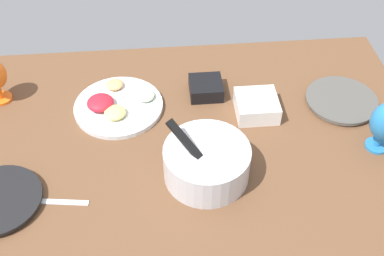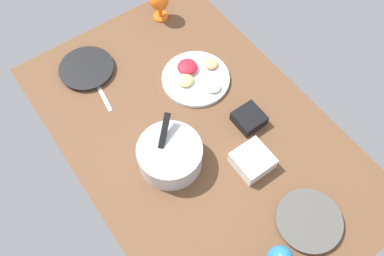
% 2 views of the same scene
% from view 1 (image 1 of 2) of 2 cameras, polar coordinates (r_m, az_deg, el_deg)
% --- Properties ---
extents(ground_plane, '(1.60, 1.04, 0.04)m').
position_cam_1_polar(ground_plane, '(1.61, -0.37, -1.52)').
color(ground_plane, brown).
extents(dinner_plate_left, '(0.26, 0.26, 0.02)m').
position_cam_1_polar(dinner_plate_left, '(1.79, 17.50, 3.12)').
color(dinner_plate_left, silver).
rests_on(dinner_plate_left, ground_plane).
extents(mixing_bowl, '(0.26, 0.26, 0.18)m').
position_cam_1_polar(mixing_bowl, '(1.44, 1.76, -4.06)').
color(mixing_bowl, silver).
rests_on(mixing_bowl, ground_plane).
extents(fruit_platter, '(0.32, 0.32, 0.06)m').
position_cam_1_polar(fruit_platter, '(1.71, -8.99, 2.74)').
color(fruit_platter, silver).
rests_on(fruit_platter, ground_plane).
extents(square_bowl_black, '(0.12, 0.12, 0.05)m').
position_cam_1_polar(square_bowl_black, '(1.74, 1.68, 4.91)').
color(square_bowl_black, black).
rests_on(square_bowl_black, ground_plane).
extents(square_bowl_white, '(0.14, 0.14, 0.06)m').
position_cam_1_polar(square_bowl_white, '(1.67, 7.77, 2.74)').
color(square_bowl_white, white).
rests_on(square_bowl_white, ground_plane).
extents(fork_by_right_plate, '(0.18, 0.04, 0.01)m').
position_cam_1_polar(fork_by_right_plate, '(1.48, -15.73, -8.52)').
color(fork_by_right_plate, silver).
rests_on(fork_by_right_plate, ground_plane).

